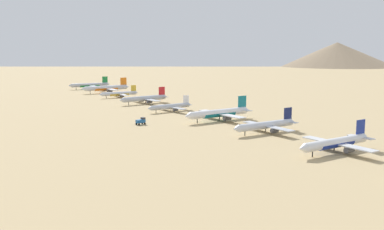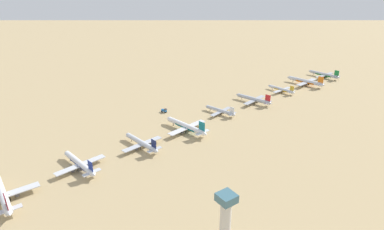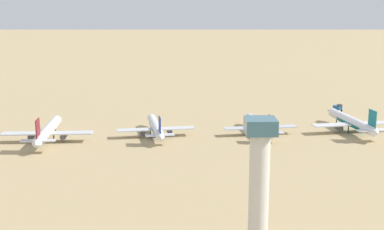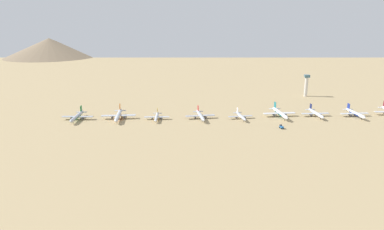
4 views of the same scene
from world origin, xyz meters
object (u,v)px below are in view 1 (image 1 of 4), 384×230
(parked_jet_5, at_px, (219,113))
(parked_jet_6, at_px, (266,125))
(parked_jet_7, at_px, (336,143))
(parked_jet_3, at_px, (145,98))
(service_truck, at_px, (141,121))
(parked_jet_4, at_px, (171,107))
(parked_jet_0, at_px, (90,85))
(parked_jet_1, at_px, (106,88))
(parked_jet_2, at_px, (119,94))

(parked_jet_5, xyz_separation_m, parked_jet_6, (-3.73, 41.73, -0.57))
(parked_jet_5, bearing_deg, parked_jet_7, 94.04)
(parked_jet_3, xyz_separation_m, service_truck, (30.44, 84.92, -1.95))
(parked_jet_4, bearing_deg, parked_jet_5, 104.47)
(parked_jet_0, distance_m, parked_jet_5, 230.64)
(parked_jet_0, relative_size, parked_jet_3, 1.04)
(parked_jet_1, distance_m, parked_jet_4, 138.18)
(parked_jet_1, height_order, parked_jet_3, parked_jet_1)
(parked_jet_0, height_order, parked_jet_7, parked_jet_0)
(parked_jet_1, relative_size, parked_jet_6, 1.19)
(parked_jet_0, relative_size, parked_jet_2, 1.23)
(parked_jet_4, distance_m, parked_jet_5, 47.26)
(parked_jet_1, bearing_deg, parked_jet_6, 96.39)
(parked_jet_4, height_order, parked_jet_7, parked_jet_7)
(parked_jet_1, height_order, parked_jet_4, parked_jet_1)
(parked_jet_5, bearing_deg, parked_jet_1, -83.32)
(parked_jet_1, height_order, parked_jet_7, parked_jet_1)
(parked_jet_1, relative_size, parked_jet_4, 1.38)
(parked_jet_6, bearing_deg, service_truck, -44.76)
(parked_jet_6, height_order, service_truck, parked_jet_6)
(parked_jet_6, distance_m, parked_jet_7, 45.49)
(parked_jet_3, xyz_separation_m, parked_jet_4, (-2.57, 45.58, -0.71))
(parked_jet_3, height_order, parked_jet_7, parked_jet_3)
(parked_jet_4, relative_size, parked_jet_5, 0.74)
(parked_jet_5, bearing_deg, parked_jet_6, 95.11)
(parked_jet_0, relative_size, parked_jet_7, 1.04)
(parked_jet_4, xyz_separation_m, parked_jet_5, (-11.81, 45.75, 1.14))
(parked_jet_3, relative_size, parked_jet_6, 1.03)
(parked_jet_6, bearing_deg, parked_jet_5, -84.89)
(parked_jet_5, height_order, parked_jet_7, parked_jet_5)
(parked_jet_6, bearing_deg, parked_jet_2, -82.35)
(parked_jet_6, bearing_deg, parked_jet_7, 93.07)
(parked_jet_5, relative_size, service_truck, 8.15)
(parked_jet_5, xyz_separation_m, parked_jet_7, (-6.16, 87.15, -0.50))
(parked_jet_0, bearing_deg, parked_jet_5, 96.85)
(parked_jet_2, height_order, parked_jet_5, parked_jet_5)
(parked_jet_3, relative_size, parked_jet_4, 1.20)
(parked_jet_0, distance_m, service_truck, 223.27)
(parked_jet_0, distance_m, parked_jet_2, 89.09)
(parked_jet_3, bearing_deg, service_truck, 70.28)
(parked_jet_4, bearing_deg, parked_jet_0, -85.10)
(parked_jet_5, xyz_separation_m, service_truck, (44.82, -6.41, -2.37))
(parked_jet_0, bearing_deg, parked_jet_3, 95.45)
(parked_jet_2, relative_size, parked_jet_5, 0.75)
(parked_jet_3, height_order, parked_jet_6, parked_jet_3)
(parked_jet_1, bearing_deg, service_truck, 82.50)
(parked_jet_4, bearing_deg, parked_jet_6, 100.07)
(parked_jet_5, bearing_deg, parked_jet_0, -83.15)
(parked_jet_0, xyz_separation_m, parked_jet_5, (-27.52, 229.00, 0.34))
(service_truck, bearing_deg, parked_jet_5, 171.86)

